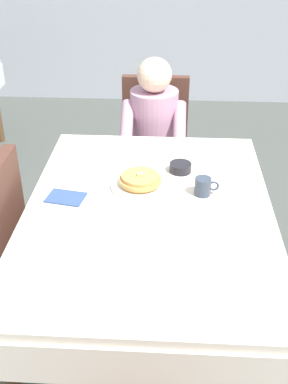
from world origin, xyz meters
TOP-DOWN VIEW (x-y plane):
  - ground_plane at (0.00, 0.00)m, footprint 14.00×14.00m
  - dining_table_main at (0.00, 0.00)m, footprint 1.12×1.52m
  - chair_diner at (-0.02, 1.17)m, footprint 0.44×0.45m
  - diner_person at (-0.02, 1.01)m, footprint 0.40×0.43m
  - plate_breakfast at (-0.05, 0.18)m, footprint 0.28×0.28m
  - breakfast_stack at (-0.05, 0.18)m, footprint 0.20×0.20m
  - cup_coffee at (0.25, 0.13)m, footprint 0.11×0.08m
  - bowl_butter at (0.14, 0.35)m, footprint 0.11×0.11m
  - syrup_pitcher at (-0.28, 0.31)m, footprint 0.08×0.08m
  - fork_left_of_plate at (-0.24, 0.16)m, footprint 0.03×0.18m
  - knife_right_of_plate at (0.14, 0.16)m, footprint 0.02×0.20m
  - spoon_near_edge at (-0.08, -0.12)m, footprint 0.15×0.03m
  - napkin_folded at (-0.39, 0.06)m, footprint 0.19×0.15m

SIDE VIEW (x-z plane):
  - ground_plane at x=0.00m, z-range 0.00..0.00m
  - chair_diner at x=-0.02m, z-range 0.06..0.99m
  - dining_table_main at x=0.00m, z-range 0.28..1.02m
  - diner_person at x=-0.02m, z-range 0.11..1.23m
  - fork_left_of_plate at x=-0.24m, z-range 0.74..0.74m
  - knife_right_of_plate at x=0.14m, z-range 0.74..0.74m
  - spoon_near_edge at x=-0.08m, z-range 0.74..0.74m
  - napkin_folded at x=-0.39m, z-range 0.74..0.75m
  - plate_breakfast at x=-0.05m, z-range 0.74..0.76m
  - bowl_butter at x=0.14m, z-range 0.74..0.78m
  - syrup_pitcher at x=-0.28m, z-range 0.74..0.81m
  - breakfast_stack at x=-0.05m, z-range 0.75..0.81m
  - cup_coffee at x=0.25m, z-range 0.74..0.83m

